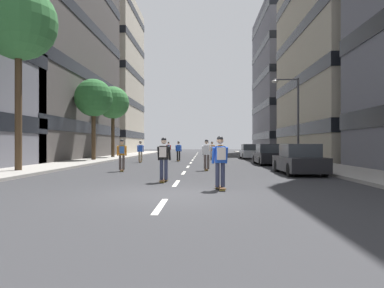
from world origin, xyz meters
TOP-DOWN VIEW (x-y plane):
  - ground_plane at (0.00, 24.00)m, footprint 144.02×144.02m
  - sidewalk_left at (-8.73, 27.00)m, footprint 3.36×66.01m
  - sidewalk_right at (8.73, 27.00)m, footprint 3.36×66.01m
  - lane_markings at (0.00, 25.50)m, footprint 0.16×57.20m
  - building_left_mid at (-19.08, 25.31)m, footprint 17.47×23.56m
  - building_left_far at (-19.08, 48.75)m, footprint 17.47×16.14m
  - building_right_mid at (19.08, 25.31)m, footprint 17.47×19.52m
  - building_right_far at (19.08, 48.75)m, footprint 17.47×17.95m
  - parked_car_near at (5.84, 7.35)m, footprint 1.82×4.40m
  - parked_car_mid at (5.84, 15.66)m, footprint 1.82×4.40m
  - parked_car_far at (5.84, 26.19)m, footprint 1.82×4.40m
  - street_tree_near at (-8.73, 20.44)m, footprint 3.33×3.33m
  - street_tree_mid at (-8.73, 7.74)m, footprint 4.00×4.00m
  - street_tree_far at (-8.73, 27.09)m, footprint 3.48×3.48m
  - streetlamp_right at (8.02, 17.11)m, footprint 2.13×0.30m
  - skater_0 at (-1.18, 20.50)m, footprint 0.54×0.91m
  - skater_1 at (1.60, 1.09)m, footprint 0.56×0.92m
  - skater_2 at (-3.48, 8.85)m, footprint 0.57×0.92m
  - skater_3 at (2.60, 22.27)m, footprint 0.54×0.91m
  - skater_4 at (1.86, 23.71)m, footprint 0.56×0.92m
  - skater_5 at (-0.53, 3.39)m, footprint 0.55×0.92m
  - skater_6 at (-2.89, 28.79)m, footprint 0.54×0.91m
  - skater_7 at (1.22, 9.62)m, footprint 0.54×0.91m
  - skater_8 at (-4.19, 18.46)m, footprint 0.55×0.92m

SIDE VIEW (x-z plane):
  - ground_plane at x=0.00m, z-range 0.00..0.00m
  - lane_markings at x=0.00m, z-range 0.00..0.01m
  - sidewalk_left at x=-8.73m, z-range 0.00..0.14m
  - sidewalk_right at x=8.73m, z-range 0.00..0.14m
  - parked_car_near at x=5.84m, z-range -0.06..1.46m
  - parked_car_mid at x=5.84m, z-range -0.06..1.46m
  - parked_car_far at x=5.84m, z-range -0.06..1.46m
  - skater_0 at x=-1.18m, z-range 0.10..1.87m
  - skater_3 at x=2.60m, z-range 0.10..1.87m
  - skater_7 at x=1.22m, z-range 0.10..1.87m
  - skater_8 at x=-4.19m, z-range 0.10..1.87m
  - skater_1 at x=1.60m, z-range 0.13..1.90m
  - skater_2 at x=-3.48m, z-range 0.13..1.90m
  - skater_4 at x=1.86m, z-range 0.13..1.90m
  - skater_5 at x=-0.53m, z-range 0.13..1.90m
  - skater_6 at x=-2.89m, z-range 0.13..1.90m
  - streetlamp_right at x=8.02m, z-range 0.89..7.39m
  - street_tree_near at x=-8.73m, z-range 2.00..9.16m
  - street_tree_far at x=-8.73m, z-range 2.14..9.72m
  - street_tree_mid at x=-8.73m, z-range 3.00..12.85m
  - building_right_mid at x=19.08m, z-range 0.09..19.59m
  - building_right_far at x=19.08m, z-range 0.09..23.91m
  - building_left_far at x=-19.08m, z-range 0.09..25.69m
  - building_left_mid at x=-19.08m, z-range 0.09..31.47m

